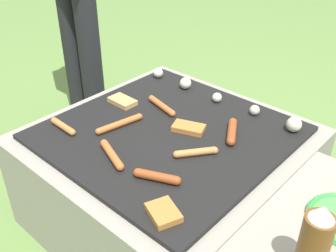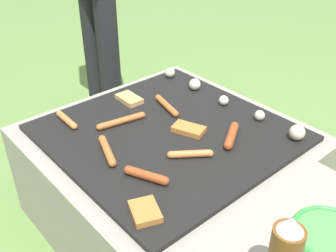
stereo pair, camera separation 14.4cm
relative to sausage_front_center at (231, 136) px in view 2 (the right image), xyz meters
The scene contains 14 objects.
ground_plane 0.51m from the sausage_front_center, 145.30° to the right, with size 14.00×14.00×0.00m, color #608442.
grill 0.33m from the sausage_front_center, 145.30° to the right, with size 0.91×0.91×0.43m.
sausage_mid_right 0.33m from the sausage_front_center, behind, with size 0.18×0.06×0.03m.
sausage_front_center is the anchor object (origin of this frame).
sausage_back_right 0.37m from the sausage_front_center, 93.94° to the right, with size 0.14×0.08×0.03m.
sausage_back_center 0.62m from the sausage_front_center, 141.59° to the right, with size 0.15×0.03×0.02m.
sausage_back_left 0.44m from the sausage_front_center, 119.53° to the right, with size 0.17×0.08×0.03m.
sausage_front_left 0.18m from the sausage_front_center, 95.80° to the right, with size 0.11×0.13×0.02m.
sausage_mid_left 0.42m from the sausage_front_center, 145.83° to the right, with size 0.06×0.20×0.02m.
bread_slice_right 0.47m from the sausage_front_center, 78.87° to the right, with size 0.12×0.11×0.02m.
bread_slice_left 0.49m from the sausage_front_center, 167.68° to the right, with size 0.12×0.07×0.02m.
bread_slice_center 0.16m from the sausage_front_center, 150.04° to the right, with size 0.13×0.10×0.02m.
mushroom_row 0.24m from the sausage_front_center, 132.20° to the left, with size 0.74×0.06×0.06m.
plate_colorful 0.50m from the sausage_front_center, 17.69° to the right, with size 0.21×0.21×0.02m.
Camera 2 is at (0.93, -0.81, 1.22)m, focal length 42.00 mm.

